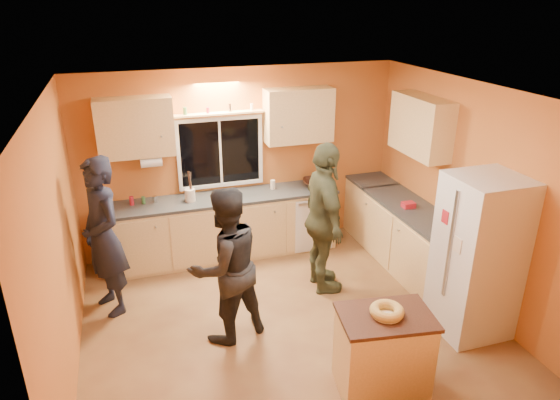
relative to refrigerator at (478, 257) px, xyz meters
name	(u,v)px	position (x,y,z in m)	size (l,w,h in m)	color
ground	(285,317)	(-1.89, 0.80, -0.90)	(4.50, 4.50, 0.00)	brown
room_shell	(284,174)	(-1.77, 1.21, 0.72)	(4.54, 4.04, 2.61)	#C46F32
back_counter	(249,223)	(-1.88, 2.50, -0.45)	(4.23, 0.62, 0.90)	tan
right_counter	(412,240)	(0.06, 1.30, -0.45)	(0.62, 1.84, 0.90)	tan
refrigerator	(478,257)	(0.00, 0.00, 0.00)	(0.72, 0.70, 1.80)	silver
island	(383,351)	(-1.37, -0.53, -0.49)	(0.92, 0.69, 0.82)	tan
bundt_pastry	(387,311)	(-1.37, -0.53, -0.04)	(0.31, 0.31, 0.09)	tan
person_left	(103,237)	(-3.79, 1.61, 0.04)	(0.69, 0.45, 1.88)	black
person_center	(226,266)	(-2.58, 0.69, -0.03)	(0.84, 0.66, 1.73)	black
person_right	(324,219)	(-1.24, 1.27, 0.06)	(1.12, 0.47, 1.91)	#333723
mixing_bowl	(317,183)	(-0.85, 2.48, 0.05)	(0.41, 0.41, 0.10)	black
utensil_crock	(190,195)	(-2.68, 2.48, 0.09)	(0.14, 0.14, 0.17)	beige
potted_plant	(460,225)	(0.12, 0.50, 0.13)	(0.24, 0.21, 0.27)	gray
red_box	(408,205)	(0.00, 1.39, 0.04)	(0.16, 0.12, 0.07)	#AF1B28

